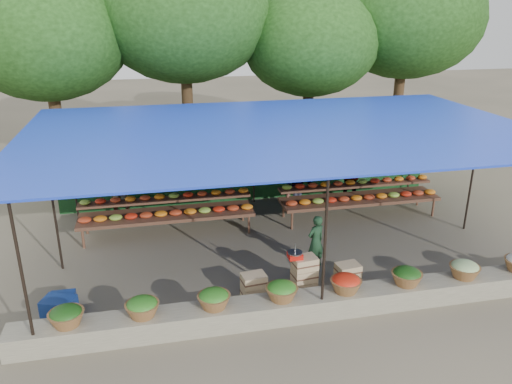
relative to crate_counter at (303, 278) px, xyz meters
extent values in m
plane|color=brown|center=(0.07, 2.00, -0.31)|extent=(60.00, 60.00, 0.00)
cube|color=#6B6755|center=(0.07, -0.75, -0.11)|extent=(10.60, 0.55, 0.40)
cylinder|color=black|center=(-4.73, -0.90, 1.09)|extent=(0.05, 0.05, 2.80)
cylinder|color=black|center=(0.07, -0.90, 1.09)|extent=(0.05, 0.05, 2.80)
cylinder|color=black|center=(-4.73, 2.00, 1.09)|extent=(0.05, 0.05, 2.80)
cylinder|color=black|center=(4.87, 2.00, 1.09)|extent=(0.05, 0.05, 2.80)
cylinder|color=black|center=(-4.73, 4.90, 1.09)|extent=(0.05, 0.05, 2.80)
cylinder|color=black|center=(0.07, 4.90, 1.09)|extent=(0.05, 0.05, 2.80)
cylinder|color=black|center=(4.87, 4.90, 1.09)|extent=(0.05, 0.05, 2.80)
cube|color=#1937C2|center=(0.07, 2.00, 2.49)|extent=(10.80, 6.60, 0.04)
cube|color=#1937C2|center=(0.07, 0.00, 2.31)|extent=(10.80, 2.19, 0.26)
cube|color=#1937C2|center=(0.07, 4.00, 2.31)|extent=(10.80, 2.19, 0.26)
cylinder|color=gray|center=(0.07, 3.40, 1.71)|extent=(9.60, 0.01, 0.01)
ellipsoid|color=yellow|center=(-4.43, 3.40, 1.43)|extent=(0.23, 0.17, 0.30)
ellipsoid|color=yellow|center=(-3.87, 3.40, 1.43)|extent=(0.23, 0.17, 0.30)
ellipsoid|color=yellow|center=(-3.31, 3.40, 1.43)|extent=(0.23, 0.17, 0.30)
ellipsoid|color=yellow|center=(-2.74, 3.40, 1.43)|extent=(0.23, 0.17, 0.30)
ellipsoid|color=yellow|center=(-2.18, 3.40, 1.43)|extent=(0.23, 0.17, 0.30)
ellipsoid|color=yellow|center=(-1.62, 3.40, 1.43)|extent=(0.23, 0.17, 0.30)
ellipsoid|color=yellow|center=(-1.06, 3.40, 1.43)|extent=(0.23, 0.17, 0.30)
ellipsoid|color=yellow|center=(-0.49, 3.40, 1.43)|extent=(0.23, 0.17, 0.30)
ellipsoid|color=yellow|center=(0.07, 3.40, 1.43)|extent=(0.23, 0.17, 0.30)
ellipsoid|color=yellow|center=(0.63, 3.40, 1.43)|extent=(0.23, 0.17, 0.30)
ellipsoid|color=yellow|center=(1.19, 3.40, 1.43)|extent=(0.23, 0.17, 0.30)
ellipsoid|color=yellow|center=(1.76, 3.40, 1.43)|extent=(0.23, 0.17, 0.30)
ellipsoid|color=yellow|center=(2.32, 3.40, 1.43)|extent=(0.23, 0.17, 0.30)
ellipsoid|color=yellow|center=(2.88, 3.40, 1.43)|extent=(0.23, 0.17, 0.30)
ellipsoid|color=yellow|center=(3.44, 3.40, 1.43)|extent=(0.23, 0.17, 0.30)
ellipsoid|color=yellow|center=(4.01, 3.40, 1.43)|extent=(0.23, 0.17, 0.30)
ellipsoid|color=yellow|center=(4.57, 3.40, 1.43)|extent=(0.23, 0.17, 0.30)
ellipsoid|color=#1C4B14|center=(-4.23, -0.75, 0.31)|extent=(0.52, 0.52, 0.23)
ellipsoid|color=#2F761F|center=(-3.03, -0.75, 0.31)|extent=(0.52, 0.52, 0.23)
ellipsoid|color=#2F761F|center=(-1.83, -0.75, 0.31)|extent=(0.52, 0.52, 0.23)
ellipsoid|color=#2F761F|center=(-0.63, -0.75, 0.31)|extent=(0.52, 0.52, 0.23)
ellipsoid|color=red|center=(0.57, -0.75, 0.31)|extent=(0.52, 0.52, 0.23)
ellipsoid|color=#1C4B14|center=(1.77, -0.75, 0.31)|extent=(0.52, 0.52, 0.23)
ellipsoid|color=#9EC279|center=(2.97, -0.75, 0.31)|extent=(0.52, 0.52, 0.23)
cube|color=#1A491E|center=(0.07, 5.15, 0.94)|extent=(10.60, 0.06, 2.50)
cylinder|color=#322312|center=(-5.43, 7.80, 1.67)|extent=(0.36, 0.36, 3.97)
ellipsoid|color=#15330E|center=(-5.43, 7.80, 4.15)|extent=(4.77, 4.77, 3.69)
cylinder|color=#322312|center=(-1.43, 8.20, 1.93)|extent=(0.36, 0.36, 4.48)
ellipsoid|color=#15330E|center=(-1.43, 8.20, 4.73)|extent=(5.39, 5.39, 4.17)
cylinder|color=#322312|center=(2.57, 7.90, 1.55)|extent=(0.36, 0.36, 3.71)
ellipsoid|color=#15330E|center=(2.57, 7.90, 3.87)|extent=(4.47, 4.47, 3.45)
cylinder|color=#322312|center=(6.07, 8.30, 1.87)|extent=(0.36, 0.36, 4.35)
ellipsoid|color=#15330E|center=(6.07, 8.30, 4.59)|extent=(5.24, 5.24, 4.05)
cube|color=#4F311F|center=(-2.43, 3.30, 0.19)|extent=(4.20, 0.95, 0.08)
cube|color=#4F311F|center=(-2.43, 3.60, 0.47)|extent=(4.20, 0.35, 0.06)
cylinder|color=#4F311F|center=(-4.38, 2.90, -0.06)|extent=(0.06, 0.06, 0.50)
cylinder|color=#4F311F|center=(-0.48, 2.90, -0.06)|extent=(0.06, 0.06, 0.50)
cylinder|color=#4F311F|center=(-4.38, 3.70, -0.06)|extent=(0.06, 0.06, 0.50)
cylinder|color=#4F311F|center=(-0.48, 3.70, -0.06)|extent=(0.06, 0.06, 0.50)
ellipsoid|color=#B43819|center=(-4.33, 3.15, 0.29)|extent=(0.31, 0.26, 0.13)
ellipsoid|color=#88B638|center=(-4.33, 3.60, 0.56)|extent=(0.26, 0.22, 0.12)
ellipsoid|color=orange|center=(-3.98, 3.15, 0.29)|extent=(0.31, 0.26, 0.13)
ellipsoid|color=red|center=(-3.98, 3.60, 0.56)|extent=(0.26, 0.22, 0.12)
ellipsoid|color=#88B638|center=(-3.63, 3.15, 0.29)|extent=(0.31, 0.26, 0.13)
ellipsoid|color=#B43819|center=(-3.63, 3.60, 0.56)|extent=(0.26, 0.22, 0.12)
ellipsoid|color=red|center=(-3.28, 3.15, 0.29)|extent=(0.31, 0.26, 0.13)
ellipsoid|color=orange|center=(-3.28, 3.60, 0.56)|extent=(0.26, 0.22, 0.12)
ellipsoid|color=#B43819|center=(-2.93, 3.15, 0.29)|extent=(0.31, 0.26, 0.13)
ellipsoid|color=#B43819|center=(-2.93, 3.60, 0.56)|extent=(0.26, 0.22, 0.12)
ellipsoid|color=orange|center=(-2.58, 3.15, 0.29)|extent=(0.31, 0.26, 0.13)
ellipsoid|color=orange|center=(-2.58, 3.60, 0.56)|extent=(0.26, 0.22, 0.12)
ellipsoid|color=#B43819|center=(-2.23, 3.15, 0.29)|extent=(0.31, 0.26, 0.13)
ellipsoid|color=#88B638|center=(-2.23, 3.60, 0.56)|extent=(0.26, 0.22, 0.12)
ellipsoid|color=orange|center=(-1.88, 3.15, 0.29)|extent=(0.31, 0.26, 0.13)
ellipsoid|color=red|center=(-1.88, 3.60, 0.56)|extent=(0.26, 0.22, 0.12)
ellipsoid|color=#88B638|center=(-1.53, 3.15, 0.29)|extent=(0.31, 0.26, 0.13)
ellipsoid|color=#B43819|center=(-1.53, 3.60, 0.56)|extent=(0.26, 0.22, 0.12)
ellipsoid|color=red|center=(-1.18, 3.15, 0.29)|extent=(0.31, 0.26, 0.13)
ellipsoid|color=orange|center=(-1.18, 3.60, 0.56)|extent=(0.26, 0.22, 0.12)
ellipsoid|color=#B43819|center=(-0.83, 3.15, 0.29)|extent=(0.31, 0.26, 0.13)
ellipsoid|color=#B43819|center=(-0.83, 3.60, 0.56)|extent=(0.26, 0.22, 0.12)
ellipsoid|color=orange|center=(-0.48, 3.15, 0.29)|extent=(0.31, 0.26, 0.13)
ellipsoid|color=orange|center=(-0.48, 3.60, 0.56)|extent=(0.26, 0.22, 0.12)
cube|color=#4F311F|center=(2.57, 3.30, 0.19)|extent=(4.20, 0.95, 0.08)
cube|color=#4F311F|center=(2.57, 3.60, 0.47)|extent=(4.20, 0.35, 0.06)
cylinder|color=#4F311F|center=(0.62, 2.90, -0.06)|extent=(0.06, 0.06, 0.50)
cylinder|color=#4F311F|center=(4.52, 2.90, -0.06)|extent=(0.06, 0.06, 0.50)
cylinder|color=#4F311F|center=(0.62, 3.70, -0.06)|extent=(0.06, 0.06, 0.50)
cylinder|color=#4F311F|center=(4.52, 3.70, -0.06)|extent=(0.06, 0.06, 0.50)
ellipsoid|color=#B43819|center=(0.67, 3.15, 0.29)|extent=(0.31, 0.26, 0.13)
ellipsoid|color=#88B638|center=(0.67, 3.60, 0.56)|extent=(0.26, 0.22, 0.12)
ellipsoid|color=orange|center=(1.02, 3.15, 0.29)|extent=(0.31, 0.26, 0.13)
ellipsoid|color=red|center=(1.02, 3.60, 0.56)|extent=(0.26, 0.22, 0.12)
ellipsoid|color=#88B638|center=(1.37, 3.15, 0.29)|extent=(0.31, 0.26, 0.13)
ellipsoid|color=#B43819|center=(1.37, 3.60, 0.56)|extent=(0.26, 0.22, 0.12)
ellipsoid|color=red|center=(1.72, 3.15, 0.29)|extent=(0.31, 0.26, 0.13)
ellipsoid|color=orange|center=(1.72, 3.60, 0.56)|extent=(0.26, 0.22, 0.12)
ellipsoid|color=#B43819|center=(2.07, 3.15, 0.29)|extent=(0.31, 0.26, 0.13)
ellipsoid|color=#B43819|center=(2.07, 3.60, 0.56)|extent=(0.26, 0.22, 0.12)
ellipsoid|color=orange|center=(2.42, 3.15, 0.29)|extent=(0.31, 0.26, 0.13)
ellipsoid|color=orange|center=(2.42, 3.60, 0.56)|extent=(0.26, 0.22, 0.12)
ellipsoid|color=#B43819|center=(2.77, 3.15, 0.29)|extent=(0.31, 0.26, 0.13)
ellipsoid|color=#88B638|center=(2.77, 3.60, 0.56)|extent=(0.26, 0.22, 0.12)
ellipsoid|color=orange|center=(3.12, 3.15, 0.29)|extent=(0.31, 0.26, 0.13)
ellipsoid|color=red|center=(3.12, 3.60, 0.56)|extent=(0.26, 0.22, 0.12)
ellipsoid|color=#88B638|center=(3.47, 3.15, 0.29)|extent=(0.31, 0.26, 0.13)
ellipsoid|color=#B43819|center=(3.47, 3.60, 0.56)|extent=(0.26, 0.22, 0.12)
ellipsoid|color=red|center=(3.82, 3.15, 0.29)|extent=(0.31, 0.26, 0.13)
ellipsoid|color=orange|center=(3.82, 3.60, 0.56)|extent=(0.26, 0.22, 0.12)
ellipsoid|color=#B43819|center=(4.17, 3.15, 0.29)|extent=(0.31, 0.26, 0.13)
ellipsoid|color=#B43819|center=(4.17, 3.60, 0.56)|extent=(0.26, 0.22, 0.12)
ellipsoid|color=orange|center=(4.52, 3.15, 0.29)|extent=(0.31, 0.26, 0.13)
ellipsoid|color=orange|center=(4.52, 3.60, 0.56)|extent=(0.26, 0.22, 0.12)
cube|color=tan|center=(-0.97, 0.00, -0.19)|extent=(0.49, 0.39, 0.25)
cube|color=tan|center=(-0.97, 0.00, 0.07)|extent=(0.49, 0.39, 0.25)
cube|color=tan|center=(0.03, 0.00, -0.19)|extent=(0.49, 0.39, 0.25)
cube|color=tan|center=(0.03, 0.00, 0.07)|extent=(0.49, 0.39, 0.25)
cube|color=tan|center=(0.03, 0.00, 0.33)|extent=(0.49, 0.39, 0.25)
cube|color=tan|center=(0.93, 0.00, -0.19)|extent=(0.49, 0.39, 0.25)
cube|color=tan|center=(0.93, 0.00, 0.07)|extent=(0.49, 0.39, 0.25)
cube|color=red|center=(-0.17, 0.00, 0.51)|extent=(0.27, 0.23, 0.11)
cylinder|color=gray|center=(-0.17, 0.00, 0.58)|extent=(0.28, 0.28, 0.03)
cylinder|color=gray|center=(-0.17, 0.00, 0.66)|extent=(0.03, 0.03, 0.19)
imported|color=#1B3C22|center=(0.57, 0.96, 0.28)|extent=(0.50, 0.43, 1.17)
imported|color=slate|center=(-3.55, 4.42, 0.57)|extent=(1.03, 0.91, 1.77)
imported|color=slate|center=(1.14, 4.01, 0.51)|extent=(1.23, 1.09, 1.65)
imported|color=slate|center=(2.73, 4.35, 0.55)|extent=(1.09, 0.75, 1.72)
cube|color=navy|center=(-4.53, 0.20, -0.14)|extent=(0.66, 0.57, 0.34)
cube|color=navy|center=(-4.50, 0.47, -0.18)|extent=(0.45, 0.33, 0.27)
camera|label=1|loc=(-2.68, -8.09, 4.95)|focal=35.00mm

